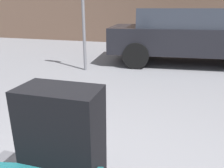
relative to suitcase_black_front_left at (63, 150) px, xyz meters
The scene contains 3 objects.
suitcase_black_front_left is the anchor object (origin of this frame).
parked_car 5.49m from the suitcase_black_front_left, 81.47° to the left, with size 4.46×2.27×1.42m.
no_parking_sign 4.33m from the suitcase_black_front_left, 111.86° to the left, with size 0.50×0.07×2.40m.
Camera 1 is at (0.62, -0.86, 1.42)m, focal length 35.84 mm.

